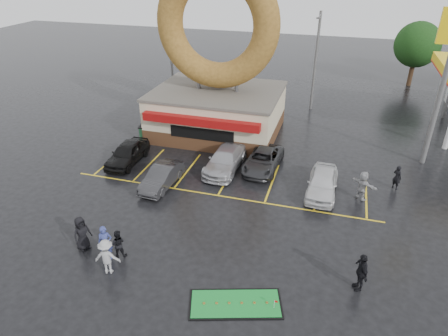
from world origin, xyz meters
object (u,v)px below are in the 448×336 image
(car_silver, at_px, (225,160))
(dumpster, at_px, (152,134))
(person_blue, at_px, (105,243))
(streetlight_mid, at_px, (316,60))
(streetlight_left, at_px, (171,52))
(car_grey, at_px, (263,160))
(car_white, at_px, (322,183))
(car_dgrey, at_px, (162,177))
(car_black, at_px, (127,153))
(person_cameraman, at_px, (361,272))
(putting_green, at_px, (235,304))
(donut_shop, at_px, (217,81))

(car_silver, height_order, dumpster, car_silver)
(person_blue, bearing_deg, streetlight_mid, 45.81)
(streetlight_left, bearing_deg, car_grey, -45.49)
(car_white, bearing_deg, streetlight_left, 139.82)
(car_dgrey, height_order, car_white, car_white)
(streetlight_left, distance_m, car_black, 14.88)
(person_cameraman, bearing_deg, car_black, -136.92)
(car_black, relative_size, car_dgrey, 1.09)
(person_cameraman, bearing_deg, car_white, 175.83)
(car_dgrey, relative_size, car_white, 0.92)
(car_dgrey, height_order, dumpster, car_dgrey)
(car_silver, xyz_separation_m, person_cameraman, (9.03, -9.13, 0.24))
(car_dgrey, xyz_separation_m, car_silver, (3.32, 3.37, 0.06))
(car_black, height_order, car_silver, car_black)
(car_white, height_order, person_cameraman, person_cameraman)
(car_dgrey, relative_size, putting_green, 0.94)
(dumpster, xyz_separation_m, putting_green, (10.87, -14.54, -0.62))
(streetlight_mid, xyz_separation_m, car_grey, (-2.01, -13.20, -4.12))
(streetlight_left, relative_size, putting_green, 2.05)
(streetlight_mid, height_order, person_blue, streetlight_mid)
(car_dgrey, bearing_deg, person_cameraman, -21.45)
(car_black, bearing_deg, donut_shop, 57.06)
(donut_shop, xyz_separation_m, car_black, (-4.59, -7.18, -3.70))
(person_cameraman, bearing_deg, person_blue, -103.34)
(streetlight_left, bearing_deg, person_cameraman, -50.17)
(car_black, height_order, car_grey, car_black)
(car_grey, height_order, putting_green, car_grey)
(streetlight_mid, distance_m, person_cameraman, 23.92)
(car_dgrey, height_order, car_grey, car_dgrey)
(streetlight_left, distance_m, person_blue, 24.81)
(car_black, height_order, car_dgrey, car_black)
(car_grey, bearing_deg, car_silver, -158.03)
(streetlight_left, height_order, car_silver, streetlight_left)
(donut_shop, relative_size, car_grey, 2.83)
(streetlight_mid, relative_size, car_dgrey, 2.18)
(car_white, xyz_separation_m, person_cameraman, (2.26, -7.82, 0.21))
(car_dgrey, xyz_separation_m, car_white, (10.09, 2.06, 0.08))
(car_silver, bearing_deg, person_blue, -103.35)
(car_grey, distance_m, person_cameraman, 11.92)
(car_black, distance_m, car_silver, 7.14)
(streetlight_mid, distance_m, car_dgrey, 19.54)
(streetlight_left, relative_size, streetlight_mid, 1.00)
(donut_shop, bearing_deg, car_black, -122.59)
(streetlight_mid, xyz_separation_m, car_white, (2.24, -15.36, -4.02))
(car_black, height_order, person_cameraman, person_cameraman)
(car_grey, relative_size, car_white, 1.07)
(car_silver, xyz_separation_m, person_blue, (-3.05, -10.61, 0.21))
(donut_shop, bearing_deg, person_blue, -91.99)
(donut_shop, relative_size, car_dgrey, 3.28)
(car_silver, bearing_deg, dumpster, 160.26)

